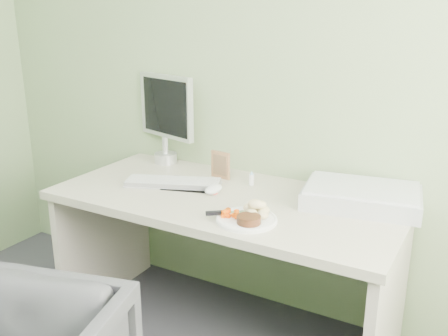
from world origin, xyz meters
The scene contains 14 objects.
wall_back centered at (0.00, 2.00, 1.35)m, with size 3.50×3.50×0.00m, color #89A070.
desk centered at (0.00, 1.62, 0.55)m, with size 1.60×0.75×0.73m.
plate centered at (0.21, 1.42, 0.74)m, with size 0.25×0.25×0.01m, color white.
steak centered at (0.24, 1.38, 0.76)m, with size 0.10×0.10×0.03m, color black.
potato_pile centered at (0.24, 1.48, 0.77)m, with size 0.11×0.08×0.06m, color tan.
carrot_heap centered at (0.15, 1.40, 0.76)m, with size 0.06×0.05×0.04m, color #FF5405.
steak_knife centered at (0.12, 1.40, 0.75)m, with size 0.17×0.15×0.02m.
mousepad centered at (-0.23, 1.68, 0.73)m, with size 0.24×0.21×0.00m, color black.
keyboard centered at (-0.30, 1.63, 0.75)m, with size 0.45×0.13×0.02m, color white.
computer_mouse centered at (-0.07, 1.63, 0.75)m, with size 0.06×0.11×0.04m, color white.
photo_frame centered at (-0.15, 1.84, 0.80)m, with size 0.11×0.01×0.14m, color #966A46.
eyedrop_bottle centered at (0.03, 1.82, 0.76)m, with size 0.02×0.02×0.07m.
scanner centered at (0.57, 1.81, 0.77)m, with size 0.49×0.33×0.08m, color #A5A8AC.
monitor centered at (-0.55, 1.94, 1.00)m, with size 0.40×0.16×0.49m.
Camera 1 is at (1.04, -0.25, 1.54)m, focal length 40.00 mm.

